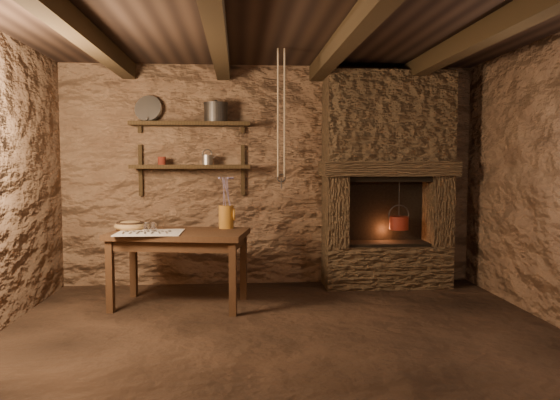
{
  "coord_description": "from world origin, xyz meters",
  "views": [
    {
      "loc": [
        -0.34,
        -4.01,
        1.35
      ],
      "look_at": [
        0.03,
        0.9,
        1.01
      ],
      "focal_mm": 35.0,
      "sensor_mm": 36.0,
      "label": 1
    }
  ],
  "objects": [
    {
      "name": "floor",
      "position": [
        0.0,
        0.0,
        0.0
      ],
      "size": [
        4.5,
        4.5,
        0.0
      ],
      "primitive_type": "plane",
      "color": "black",
      "rests_on": "ground"
    },
    {
      "name": "back_wall",
      "position": [
        0.0,
        2.0,
        1.2
      ],
      "size": [
        4.5,
        0.04,
        2.4
      ],
      "primitive_type": "cube",
      "color": "#503525",
      "rests_on": "floor"
    },
    {
      "name": "front_wall",
      "position": [
        0.0,
        -2.0,
        1.2
      ],
      "size": [
        4.5,
        0.04,
        2.4
      ],
      "primitive_type": "cube",
      "color": "#503525",
      "rests_on": "floor"
    },
    {
      "name": "ceiling",
      "position": [
        0.0,
        0.0,
        2.4
      ],
      "size": [
        4.5,
        4.0,
        0.04
      ],
      "primitive_type": "cube",
      "color": "black",
      "rests_on": "back_wall"
    },
    {
      "name": "beam_far_left",
      "position": [
        -1.5,
        0.0,
        2.31
      ],
      "size": [
        0.14,
        3.95,
        0.16
      ],
      "primitive_type": "cube",
      "color": "black",
      "rests_on": "ceiling"
    },
    {
      "name": "beam_mid_left",
      "position": [
        -0.5,
        0.0,
        2.31
      ],
      "size": [
        0.14,
        3.95,
        0.16
      ],
      "primitive_type": "cube",
      "color": "black",
      "rests_on": "ceiling"
    },
    {
      "name": "beam_mid_right",
      "position": [
        0.5,
        0.0,
        2.31
      ],
      "size": [
        0.14,
        3.95,
        0.16
      ],
      "primitive_type": "cube",
      "color": "black",
      "rests_on": "ceiling"
    },
    {
      "name": "beam_far_right",
      "position": [
        1.5,
        0.0,
        2.31
      ],
      "size": [
        0.14,
        3.95,
        0.16
      ],
      "primitive_type": "cube",
      "color": "black",
      "rests_on": "ceiling"
    },
    {
      "name": "shelf_lower",
      "position": [
        -0.85,
        1.84,
        1.3
      ],
      "size": [
        1.25,
        0.3,
        0.04
      ],
      "primitive_type": "cube",
      "color": "black",
      "rests_on": "back_wall"
    },
    {
      "name": "shelf_upper",
      "position": [
        -0.85,
        1.84,
        1.75
      ],
      "size": [
        1.25,
        0.3,
        0.04
      ],
      "primitive_type": "cube",
      "color": "black",
      "rests_on": "back_wall"
    },
    {
      "name": "hearth",
      "position": [
        1.25,
        1.77,
        1.23
      ],
      "size": [
        1.43,
        0.51,
        2.3
      ],
      "color": "#322419",
      "rests_on": "floor"
    },
    {
      "name": "work_table",
      "position": [
        -0.9,
        1.09,
        0.38
      ],
      "size": [
        1.34,
        0.9,
        0.71
      ],
      "rotation": [
        0.0,
        0.0,
        -0.17
      ],
      "color": "#311D11",
      "rests_on": "floor"
    },
    {
      "name": "linen_cloth",
      "position": [
        -1.15,
        0.98,
        0.71
      ],
      "size": [
        0.59,
        0.48,
        0.01
      ],
      "primitive_type": "cube",
      "rotation": [
        0.0,
        0.0,
        -0.02
      ],
      "color": "beige",
      "rests_on": "work_table"
    },
    {
      "name": "pewter_cutlery_row",
      "position": [
        -1.15,
        0.96,
        0.72
      ],
      "size": [
        0.49,
        0.19,
        0.01
      ],
      "primitive_type": null,
      "rotation": [
        0.0,
        0.0,
        -0.02
      ],
      "color": "gray",
      "rests_on": "linen_cloth"
    },
    {
      "name": "drinking_glasses",
      "position": [
        -1.13,
        1.09,
        0.75
      ],
      "size": [
        0.19,
        0.06,
        0.07
      ],
      "primitive_type": null,
      "color": "white",
      "rests_on": "linen_cloth"
    },
    {
      "name": "stoneware_jug",
      "position": [
        -0.46,
        1.28,
        0.92
      ],
      "size": [
        0.19,
        0.19,
        0.51
      ],
      "rotation": [
        0.0,
        0.0,
        0.4
      ],
      "color": "#A2651F",
      "rests_on": "work_table"
    },
    {
      "name": "wooden_bowl",
      "position": [
        -1.37,
        1.22,
        0.74
      ],
      "size": [
        0.35,
        0.35,
        0.11
      ],
      "primitive_type": "ellipsoid",
      "rotation": [
        0.0,
        0.0,
        0.18
      ],
      "color": "olive",
      "rests_on": "work_table"
    },
    {
      "name": "iron_stockpot",
      "position": [
        -0.58,
        1.84,
        1.86
      ],
      "size": [
        0.32,
        0.32,
        0.19
      ],
      "primitive_type": "cylinder",
      "rotation": [
        0.0,
        0.0,
        -0.38
      ],
      "color": "#2D2B28",
      "rests_on": "shelf_upper"
    },
    {
      "name": "tin_pan",
      "position": [
        -1.3,
        1.94,
        1.92
      ],
      "size": [
        0.31,
        0.18,
        0.29
      ],
      "primitive_type": "cylinder",
      "rotation": [
        1.26,
        0.0,
        -0.19
      ],
      "color": "#9E9E99",
      "rests_on": "shelf_upper"
    },
    {
      "name": "small_kettle",
      "position": [
        -0.68,
        1.84,
        1.37
      ],
      "size": [
        0.16,
        0.13,
        0.16
      ],
      "primitive_type": null,
      "rotation": [
        0.0,
        0.0,
        -0.09
      ],
      "color": "#9E9E99",
      "rests_on": "shelf_lower"
    },
    {
      "name": "rusty_tin",
      "position": [
        -1.15,
        1.84,
        1.36
      ],
      "size": [
        0.09,
        0.09,
        0.08
      ],
      "primitive_type": "cylinder",
      "rotation": [
        0.0,
        0.0,
        -0.08
      ],
      "color": "#581911",
      "rests_on": "shelf_lower"
    },
    {
      "name": "red_pot",
      "position": [
        1.37,
        1.72,
        0.7
      ],
      "size": [
        0.26,
        0.26,
        0.54
      ],
      "rotation": [
        0.0,
        0.0,
        -0.32
      ],
      "color": "maroon",
      "rests_on": "hearth"
    },
    {
      "name": "hanging_ropes",
      "position": [
        0.05,
        1.05,
        1.8
      ],
      "size": [
        0.08,
        0.08,
        1.2
      ],
      "primitive_type": null,
      "color": "tan",
      "rests_on": "ceiling"
    }
  ]
}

